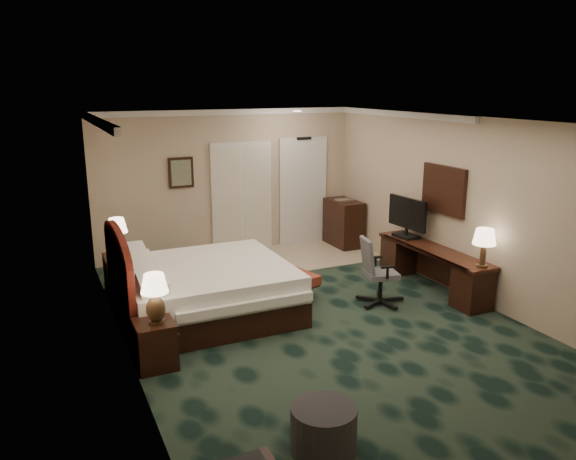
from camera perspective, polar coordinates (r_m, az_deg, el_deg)
name	(u,v)px	position (r m, az deg, el deg)	size (l,w,h in m)	color
floor	(320,324)	(7.70, 3.29, -9.49)	(5.00, 7.50, 0.00)	black
ceiling	(323,121)	(7.05, 3.61, 10.98)	(5.00, 7.50, 0.00)	white
wall_back	(228,182)	(10.64, -6.10, 4.82)	(5.00, 0.00, 2.70)	tan
wall_front	(571,347)	(4.50, 26.85, -10.53)	(5.00, 0.00, 2.70)	tan
wall_left	(123,250)	(6.51, -16.41, -1.99)	(0.00, 7.50, 2.70)	tan
wall_right	(472,210)	(8.69, 18.17, 1.97)	(0.00, 7.50, 2.70)	tan
crown_molding	(323,125)	(7.05, 3.60, 10.57)	(5.00, 7.50, 0.10)	silver
tile_patch	(290,257)	(10.51, 0.25, -2.76)	(3.20, 1.70, 0.01)	#C8AE92
headboard	(119,278)	(7.66, -16.75, -4.64)	(0.12, 2.00, 1.40)	#430F07
entry_door	(303,192)	(11.25, 1.51, 3.88)	(1.02, 0.06, 2.18)	silver
closet_doors	(242,197)	(10.74, -4.72, 3.32)	(1.20, 0.06, 2.10)	beige
wall_art	(181,173)	(10.32, -10.82, 5.75)	(0.45, 0.06, 0.55)	#56675F
wall_mirror	(444,190)	(9.07, 15.53, 3.95)	(0.05, 0.95, 0.75)	white
bed	(207,290)	(7.96, -8.21, -6.06)	(2.24, 2.07, 0.71)	white
nightstand_near	(155,344)	(6.70, -13.37, -11.16)	(0.44, 0.50, 0.55)	black
nightstand_far	(121,274)	(9.08, -16.58, -4.29)	(0.47, 0.54, 0.59)	black
lamp_near	(155,299)	(6.44, -13.34, -6.79)	(0.31, 0.31, 0.58)	black
lamp_far	(118,237)	(8.92, -16.93, -0.69)	(0.31, 0.31, 0.59)	black
bed_bench	(286,281)	(8.69, -0.17, -5.21)	(0.40, 1.17, 0.40)	maroon
ottoman	(324,429)	(5.23, 3.63, -19.52)	(0.59, 0.59, 0.42)	#29292B
desk	(432,269)	(9.12, 14.45, -3.82)	(0.49, 2.30, 0.66)	black
tv	(407,218)	(9.49, 12.01, 1.24)	(0.07, 0.87, 0.67)	black
desk_lamp	(484,248)	(8.25, 19.26, -1.71)	(0.32, 0.32, 0.56)	black
desk_chair	(381,271)	(8.31, 9.44, -4.13)	(0.59, 0.55, 1.01)	#545454
minibar	(344,223)	(11.23, 5.67, 0.71)	(0.48, 0.87, 0.92)	black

